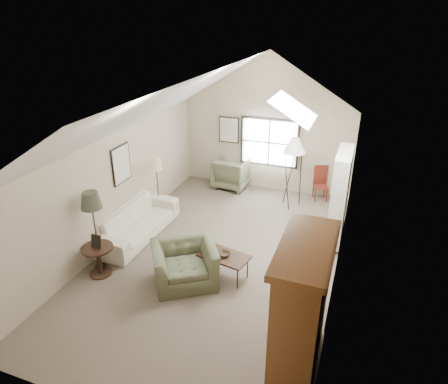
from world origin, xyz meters
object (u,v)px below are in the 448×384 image
(armchair_far, at_px, (232,173))
(coffee_table, at_px, (224,266))
(sofa, at_px, (136,222))
(armoire, at_px, (301,311))
(armchair_near, at_px, (185,264))
(side_table, at_px, (99,260))
(side_chair, at_px, (321,184))

(armchair_far, bearing_deg, coffee_table, 111.72)
(sofa, height_order, armchair_far, armchair_far)
(armoire, height_order, armchair_near, armoire)
(armoire, xyz_separation_m, armchair_far, (-3.13, 6.10, -0.64))
(side_table, xyz_separation_m, side_chair, (3.77, 5.11, 0.17))
(coffee_table, bearing_deg, side_chair, 72.83)
(side_chair, bearing_deg, armchair_near, -131.53)
(armoire, xyz_separation_m, side_table, (-4.24, 0.99, -0.78))
(sofa, distance_m, armchair_far, 3.72)
(armoire, distance_m, armchair_far, 6.88)
(side_table, relative_size, side_chair, 0.65)
(armoire, relative_size, side_table, 3.44)
(armchair_far, bearing_deg, side_chair, -175.30)
(side_table, bearing_deg, armchair_far, 77.77)
(armchair_near, bearing_deg, armchair_far, 63.90)
(sofa, bearing_deg, armchair_far, -18.00)
(armoire, bearing_deg, side_table, 166.90)
(coffee_table, bearing_deg, sofa, 162.40)
(armchair_near, bearing_deg, armoire, -62.56)
(sofa, bearing_deg, side_chair, -46.74)
(armchair_far, bearing_deg, sofa, 75.72)
(armchair_far, distance_m, side_chair, 2.66)
(sofa, relative_size, side_table, 3.99)
(coffee_table, height_order, side_chair, side_chair)
(armchair_near, height_order, armchair_far, armchair_far)
(armoire, distance_m, coffee_table, 2.67)
(sofa, xyz_separation_m, armchair_far, (1.21, 3.51, 0.09))
(sofa, bearing_deg, side_table, -175.44)
(armchair_far, bearing_deg, armoire, 121.84)
(armchair_near, bearing_deg, coffee_table, -2.25)
(armchair_far, distance_m, side_table, 5.24)
(sofa, relative_size, coffee_table, 2.57)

